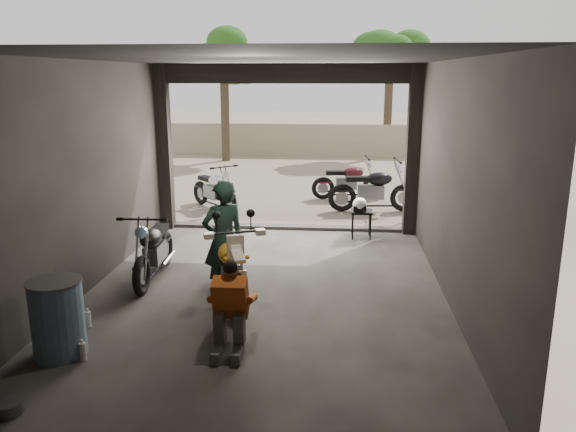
% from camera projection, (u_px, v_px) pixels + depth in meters
% --- Properties ---
extents(ground, '(80.00, 80.00, 0.00)m').
position_uv_depth(ground, '(264.00, 296.00, 7.82)').
color(ground, '#7A6D56').
rests_on(ground, ground).
extents(garage, '(7.00, 7.13, 3.20)m').
position_uv_depth(garage, '(268.00, 198.00, 8.04)').
color(garage, '#2D2B28').
rests_on(garage, ground).
extents(boundary_wall, '(18.00, 0.30, 1.20)m').
position_uv_depth(boundary_wall, '(312.00, 140.00, 21.20)').
color(boundary_wall, gray).
rests_on(boundary_wall, ground).
extents(tree_left, '(2.20, 2.20, 5.60)m').
position_uv_depth(tree_left, '(223.00, 45.00, 19.17)').
color(tree_left, '#382B1E').
rests_on(tree_left, ground).
extents(tree_right, '(2.20, 2.20, 5.00)m').
position_uv_depth(tree_right, '(390.00, 58.00, 20.23)').
color(tree_right, '#382B1E').
rests_on(tree_right, ground).
extents(main_bike, '(1.28, 1.88, 1.16)m').
position_uv_depth(main_bike, '(229.00, 262.00, 7.48)').
color(main_bike, white).
rests_on(main_bike, ground).
extents(left_bike, '(0.71, 1.61, 1.08)m').
position_uv_depth(left_bike, '(153.00, 245.00, 8.35)').
color(left_bike, black).
rests_on(left_bike, ground).
extents(outside_bike_a, '(1.54, 1.58, 1.06)m').
position_uv_depth(outside_bike_a, '(214.00, 187.00, 12.74)').
color(outside_bike_a, black).
rests_on(outside_bike_a, ground).
extents(outside_bike_b, '(1.61, 0.77, 1.05)m').
position_uv_depth(outside_bike_b, '(348.00, 178.00, 13.76)').
color(outside_bike_b, '#461017').
rests_on(outside_bike_b, ground).
extents(outside_bike_c, '(1.81, 0.88, 1.19)m').
position_uv_depth(outside_bike_c, '(373.00, 186.00, 12.51)').
color(outside_bike_c, black).
rests_on(outside_bike_c, ground).
extents(rider, '(0.72, 0.66, 1.65)m').
position_uv_depth(rider, '(224.00, 240.00, 7.61)').
color(rider, black).
rests_on(rider, ground).
extents(mechanic, '(0.52, 0.69, 0.99)m').
position_uv_depth(mechanic, '(229.00, 311.00, 6.12)').
color(mechanic, '#CB5A1B').
rests_on(mechanic, ground).
extents(stool, '(0.39, 0.39, 0.54)m').
position_uv_depth(stool, '(362.00, 214.00, 10.47)').
color(stool, black).
rests_on(stool, ground).
extents(helmet, '(0.28, 0.29, 0.25)m').
position_uv_depth(helmet, '(360.00, 204.00, 10.37)').
color(helmet, white).
rests_on(helmet, stool).
extents(oil_drum, '(0.57, 0.57, 0.87)m').
position_uv_depth(oil_drum, '(58.00, 320.00, 6.06)').
color(oil_drum, '#465E77').
rests_on(oil_drum, ground).
extents(sign_post, '(0.87, 0.08, 2.62)m').
position_uv_depth(sign_post, '(428.00, 134.00, 11.83)').
color(sign_post, black).
rests_on(sign_post, ground).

